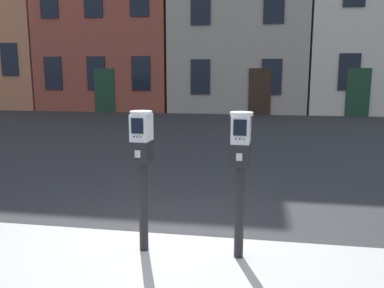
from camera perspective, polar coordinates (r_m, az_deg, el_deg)
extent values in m
plane|color=#28282B|center=(4.46, -1.43, -15.50)|extent=(160.00, 160.00, 0.00)
cylinder|color=black|center=(4.10, -6.96, -8.85)|extent=(0.09, 0.09, 0.92)
cube|color=black|center=(3.95, -7.14, -1.06)|extent=(0.18, 0.25, 0.21)
cube|color=#A5A8AD|center=(3.84, -7.76, -1.42)|extent=(0.06, 0.01, 0.07)
cube|color=#B7BABF|center=(3.91, -7.21, 2.35)|extent=(0.18, 0.24, 0.26)
cube|color=black|center=(3.80, -7.82, 2.58)|extent=(0.12, 0.01, 0.15)
cylinder|color=blue|center=(3.83, -8.28, 1.03)|extent=(0.02, 0.01, 0.02)
cylinder|color=red|center=(3.81, -7.79, 1.02)|extent=(0.02, 0.01, 0.02)
cylinder|color=green|center=(3.80, -7.29, 1.00)|extent=(0.02, 0.01, 0.02)
cylinder|color=#B7BABF|center=(3.90, -7.26, 4.47)|extent=(0.23, 0.23, 0.03)
cylinder|color=black|center=(3.95, 6.76, -9.59)|extent=(0.09, 0.09, 0.93)
cube|color=black|center=(3.79, 6.94, -1.46)|extent=(0.18, 0.25, 0.21)
cube|color=#A5A8AD|center=(3.67, 6.75, -1.86)|extent=(0.06, 0.01, 0.07)
cube|color=#B7BABF|center=(3.75, 7.02, 2.10)|extent=(0.18, 0.24, 0.26)
cube|color=black|center=(3.63, 6.85, 2.33)|extent=(0.12, 0.01, 0.15)
cylinder|color=blue|center=(3.65, 6.27, 0.72)|extent=(0.02, 0.01, 0.02)
cylinder|color=red|center=(3.65, 6.81, 0.70)|extent=(0.02, 0.01, 0.02)
cylinder|color=green|center=(3.64, 7.36, 0.68)|extent=(0.02, 0.01, 0.02)
cylinder|color=#B7BABF|center=(3.74, 7.06, 4.32)|extent=(0.23, 0.23, 0.03)
cube|color=black|center=(22.24, -24.59, 10.90)|extent=(0.90, 0.06, 1.60)
cube|color=black|center=(21.05, -19.19, 9.49)|extent=(0.90, 0.06, 1.60)
cube|color=black|center=(20.08, -13.50, 9.76)|extent=(0.90, 0.06, 1.60)
cube|color=black|center=(19.32, -7.30, 9.95)|extent=(0.90, 0.06, 1.60)
cube|color=black|center=(21.31, -19.75, 18.63)|extent=(0.90, 0.06, 1.60)
cube|color=black|center=(20.35, -13.92, 19.34)|extent=(0.90, 0.06, 1.60)
cube|color=#193823|center=(19.96, -12.38, 7.46)|extent=(1.00, 0.07, 2.10)
cube|color=black|center=(18.71, 1.21, 9.54)|extent=(0.90, 0.06, 1.60)
cube|color=black|center=(18.52, 11.27, 9.35)|extent=(0.90, 0.06, 1.60)
cube|color=black|center=(18.92, 1.24, 18.99)|extent=(0.90, 0.06, 1.60)
cube|color=black|center=(18.74, 11.62, 18.88)|extent=(0.90, 0.06, 1.60)
cube|color=black|center=(18.53, 9.61, 7.36)|extent=(1.00, 0.07, 2.10)
cube|color=beige|center=(22.92, 24.31, 17.70)|extent=(6.40, 6.97, 10.51)
cube|color=black|center=(18.90, 21.50, 9.52)|extent=(0.90, 0.06, 1.60)
cube|color=#193823|center=(19.01, 22.58, 6.80)|extent=(1.00, 0.07, 2.10)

